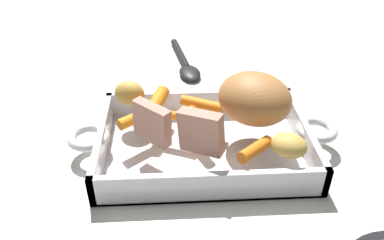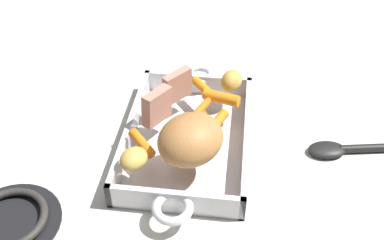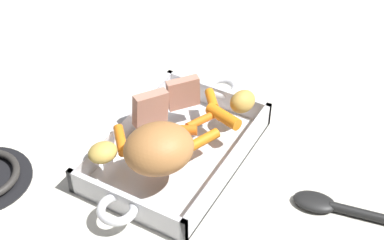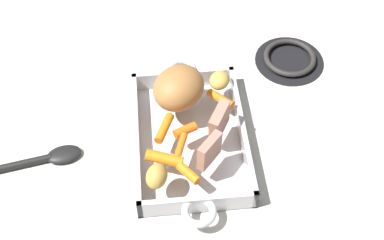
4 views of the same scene
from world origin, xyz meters
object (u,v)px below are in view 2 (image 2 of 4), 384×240
object	(u,v)px
baby_carrot_short	(201,86)
potato_near_roast	(134,159)
roast_slice_outer	(157,106)
baby_carrot_northeast	(204,106)
roasting_dish	(188,138)
baby_carrot_center_left	(194,118)
stove_burner_rear	(9,220)
pork_roast	(191,139)
roast_slice_thick	(178,86)
baby_carrot_center_right	(142,143)
potato_corner	(232,81)
serving_spoon	(349,149)
baby_carrot_southeast	(221,98)
baby_carrot_southwest	(216,123)

from	to	relation	value
baby_carrot_short	potato_near_roast	distance (m)	0.24
roast_slice_outer	baby_carrot_northeast	size ratio (longest dim) A/B	0.95
roasting_dish	baby_carrot_center_left	world-z (taller)	baby_carrot_center_left
stove_burner_rear	baby_carrot_center_left	bearing A→B (deg)	130.05
pork_roast	roast_slice_outer	world-z (taller)	pork_roast
roast_slice_outer	roast_slice_thick	distance (m)	0.07
pork_roast	baby_carrot_northeast	distance (m)	0.13
roasting_dish	baby_carrot_northeast	distance (m)	0.07
baby_carrot_center_right	baby_carrot_northeast	size ratio (longest dim) A/B	0.96
potato_corner	stove_burner_rear	world-z (taller)	potato_corner
baby_carrot_center_left	baby_carrot_northeast	world-z (taller)	baby_carrot_center_left
baby_carrot_center_right	serving_spoon	distance (m)	0.38
roasting_dish	stove_burner_rear	xyz separation A→B (m)	(0.22, -0.26, -0.01)
baby_carrot_northeast	stove_burner_rear	distance (m)	0.39
baby_carrot_short	stove_burner_rear	xyz separation A→B (m)	(0.33, -0.27, -0.05)
roasting_dish	serving_spoon	distance (m)	0.30
baby_carrot_center_left	stove_burner_rear	size ratio (longest dim) A/B	0.29
potato_corner	baby_carrot_southeast	bearing A→B (deg)	-20.42
roast_slice_outer	potato_near_roast	distance (m)	0.12
roast_slice_thick	stove_burner_rear	xyz separation A→B (m)	(0.29, -0.23, -0.07)
pork_roast	potato_near_roast	bearing A→B (deg)	-69.66
roasting_dish	baby_carrot_center_right	world-z (taller)	baby_carrot_center_right
baby_carrot_center_left	baby_carrot_center_right	world-z (taller)	same
roast_slice_thick	potato_near_roast	size ratio (longest dim) A/B	1.19
pork_roast	potato_near_roast	xyz separation A→B (m)	(0.03, -0.09, -0.02)
pork_roast	potato_near_roast	size ratio (longest dim) A/B	2.31
pork_roast	baby_carrot_short	size ratio (longest dim) A/B	2.36
baby_carrot_southeast	stove_burner_rear	world-z (taller)	baby_carrot_southeast
baby_carrot_northeast	serving_spoon	bearing A→B (deg)	83.09
baby_carrot_southwest	stove_burner_rear	size ratio (longest dim) A/B	0.43
roasting_dish	roast_slice_outer	bearing A→B (deg)	-99.61
roast_slice_outer	baby_carrot_southeast	size ratio (longest dim) A/B	0.87
baby_carrot_southeast	baby_carrot_northeast	bearing A→B (deg)	-52.78
baby_carrot_center_left	baby_carrot_southwest	size ratio (longest dim) A/B	0.68
baby_carrot_short	roasting_dish	bearing A→B (deg)	-6.73
baby_carrot_center_right	baby_carrot_northeast	world-z (taller)	baby_carrot_center_right
baby_carrot_short	baby_carrot_northeast	bearing A→B (deg)	10.12
baby_carrot_center_left	baby_carrot_northeast	xyz separation A→B (m)	(-0.04, 0.01, -0.00)
baby_carrot_center_right	stove_burner_rear	bearing A→B (deg)	-51.22
pork_roast	baby_carrot_northeast	xyz separation A→B (m)	(-0.13, 0.01, -0.03)
stove_burner_rear	pork_roast	bearing A→B (deg)	116.73
baby_carrot_center_left	baby_carrot_southeast	size ratio (longest dim) A/B	0.67
roast_slice_thick	baby_carrot_center_right	xyz separation A→B (m)	(0.14, -0.04, -0.02)
baby_carrot_northeast	baby_carrot_center_right	bearing A→B (deg)	-39.23
baby_carrot_center_left	serving_spoon	xyz separation A→B (m)	(-0.01, 0.29, -0.05)
baby_carrot_southwest	baby_carrot_short	bearing A→B (deg)	-160.47
baby_carrot_southwest	potato_corner	size ratio (longest dim) A/B	1.35
roast_slice_thick	potato_near_roast	distance (m)	0.20
baby_carrot_southeast	potato_corner	xyz separation A→B (m)	(-0.04, 0.02, 0.01)
baby_carrot_short	baby_carrot_southeast	bearing A→B (deg)	50.09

